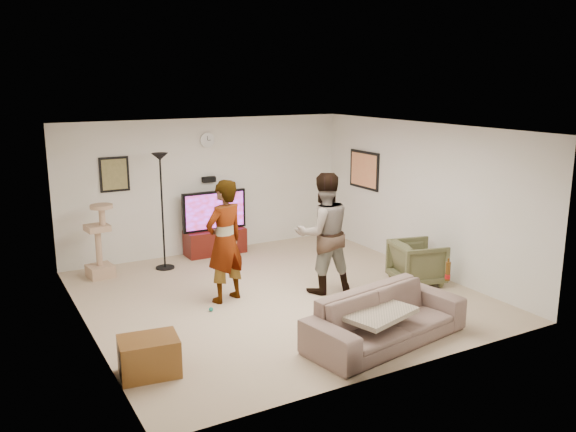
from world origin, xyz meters
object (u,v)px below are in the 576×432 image
cat_tree (98,241)px  person_right (323,233)px  sofa (386,318)px  tv (214,210)px  side_table (149,356)px  beer_bottle (448,271)px  tv_stand (215,242)px  floor_lamp (162,212)px  armchair (417,262)px  person_left (225,241)px

cat_tree → person_right: bearing=-39.6°
cat_tree → sofa: cat_tree is taller
tv → side_table: size_ratio=1.92×
beer_bottle → tv_stand: bearing=106.7°
floor_lamp → side_table: bearing=-110.2°
tv → sofa: size_ratio=0.57×
person_right → armchair: (1.50, -0.43, -0.58)m
armchair → beer_bottle: bearing=164.8°
person_left → sofa: person_left is taller
beer_bottle → armchair: (0.81, 1.48, -0.41)m
tv_stand → cat_tree: cat_tree is taller
floor_lamp → beer_bottle: size_ratio=7.97×
beer_bottle → floor_lamp: bearing=120.5°
floor_lamp → person_right: size_ratio=1.08×
floor_lamp → side_table: floor_lamp is taller
sofa → beer_bottle: beer_bottle is taller
tv → armchair: size_ratio=1.62×
beer_bottle → side_table: (-3.79, 0.61, -0.54)m
armchair → side_table: (-4.59, -0.88, -0.13)m
sofa → cat_tree: bearing=111.3°
tv → person_left: (-0.78, -2.31, 0.08)m
beer_bottle → person_left: bearing=133.5°
tv_stand → armchair: (2.18, -3.10, 0.11)m
tv → person_right: size_ratio=0.66×
tv → side_table: tv is taller
person_left → tv_stand: bearing=-127.3°
tv → tv_stand: bearing=0.0°
armchair → person_right: bearing=87.6°
person_right → cat_tree: bearing=-30.3°
armchair → side_table: bearing=114.2°
tv → beer_bottle: size_ratio=4.89×
person_right → side_table: bearing=32.1°
floor_lamp → person_left: size_ratio=1.11×
floor_lamp → person_left: (0.32, -1.92, -0.09)m
floor_lamp → armchair: 4.30m
sofa → tv: bearing=85.2°
sofa → armchair: bearing=29.9°
beer_bottle → armchair: 1.74m
tv → sofa: 4.63m
beer_bottle → sofa: bearing=180.0°
tv_stand → person_right: bearing=-75.9°
tv_stand → armchair: size_ratio=1.47×
person_right → beer_bottle: person_right is taller
person_right → beer_bottle: bearing=119.4°
tv_stand → floor_lamp: size_ratio=0.56×
floor_lamp → person_left: 1.95m
person_right → side_table: 3.43m
tv_stand → side_table: tv_stand is taller
cat_tree → armchair: (4.35, -2.78, -0.27)m
tv → beer_bottle: bearing=-73.3°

